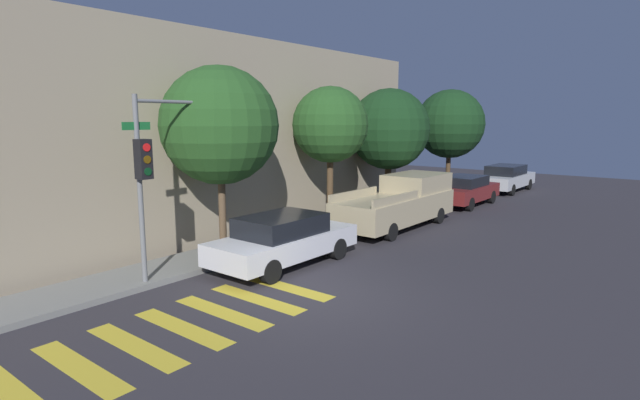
{
  "coord_description": "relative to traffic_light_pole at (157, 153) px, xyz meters",
  "views": [
    {
      "loc": [
        -8.3,
        -6.88,
        3.95
      ],
      "look_at": [
        2.96,
        2.1,
        1.6
      ],
      "focal_mm": 28.0,
      "sensor_mm": 36.0,
      "label": 1
    }
  ],
  "objects": [
    {
      "name": "ground_plane",
      "position": [
        1.56,
        -3.37,
        -3.16
      ],
      "size": [
        60.0,
        60.0,
        0.0
      ],
      "primitive_type": "plane",
      "color": "#2D2B30"
    },
    {
      "name": "sidewalk",
      "position": [
        1.56,
        0.71,
        -3.09
      ],
      "size": [
        26.0,
        1.74,
        0.14
      ],
      "primitive_type": "cube",
      "color": "slate",
      "rests_on": "ground"
    },
    {
      "name": "sedan_far_end",
      "position": [
        20.95,
        -1.27,
        -2.4
      ],
      "size": [
        4.69,
        1.8,
        1.45
      ],
      "color": "#B7BABF",
      "rests_on": "ground"
    },
    {
      "name": "sedan_middle",
      "position": [
        15.18,
        -1.27,
        -2.44
      ],
      "size": [
        4.23,
        1.85,
        1.36
      ],
      "color": "maroon",
      "rests_on": "ground"
    },
    {
      "name": "sedan_near_corner",
      "position": [
        2.93,
        -1.27,
        -2.43
      ],
      "size": [
        4.41,
        1.81,
        1.39
      ],
      "color": "silver",
      "rests_on": "ground"
    },
    {
      "name": "traffic_light_pole",
      "position": [
        0.0,
        0.0,
        0.0
      ],
      "size": [
        2.28,
        0.56,
        4.5
      ],
      "color": "slate",
      "rests_on": "ground"
    },
    {
      "name": "pickup_truck",
      "position": [
        9.27,
        -1.27,
        -2.24
      ],
      "size": [
        5.74,
        1.96,
        1.86
      ],
      "color": "tan",
      "rests_on": "ground"
    },
    {
      "name": "tree_behind_truck",
      "position": [
        17.69,
        0.69,
        0.53
      ],
      "size": [
        3.51,
        3.51,
        5.44
      ],
      "color": "#4C3823",
      "rests_on": "ground"
    },
    {
      "name": "tree_midblock",
      "position": [
        7.56,
        0.69,
        0.57
      ],
      "size": [
        2.72,
        2.72,
        5.11
      ],
      "color": "#4C3823",
      "rests_on": "ground"
    },
    {
      "name": "tree_far_end",
      "position": [
        11.63,
        0.69,
        0.35
      ],
      "size": [
        3.4,
        3.4,
        5.22
      ],
      "color": "#4C3823",
      "rests_on": "ground"
    },
    {
      "name": "tree_near_corner",
      "position": [
        2.48,
        0.69,
        0.6
      ],
      "size": [
        3.3,
        3.3,
        5.42
      ],
      "color": "brown",
      "rests_on": "ground"
    },
    {
      "name": "crosswalk",
      "position": [
        -1.34,
        -2.57,
        -3.15
      ],
      "size": [
        6.38,
        2.6,
        0.0
      ],
      "color": "gold",
      "rests_on": "ground"
    },
    {
      "name": "building_row",
      "position": [
        1.56,
        4.98,
        0.15
      ],
      "size": [
        26.0,
        6.0,
        6.61
      ],
      "primitive_type": "cube",
      "color": "gray",
      "rests_on": "ground"
    }
  ]
}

